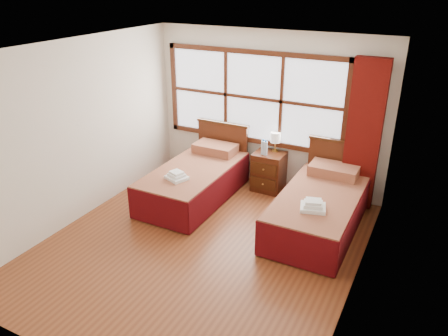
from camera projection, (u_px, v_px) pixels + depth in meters
The scene contains 15 objects.
floor at pixel (201, 245), 5.92m from camera, with size 4.50×4.50×0.00m, color brown.
ceiling at pixel (196, 49), 4.86m from camera, with size 4.50×4.50×0.00m, color white.
wall_back at pixel (267, 111), 7.22m from camera, with size 4.00×4.00×0.00m, color silver.
wall_left at pixel (78, 132), 6.23m from camera, with size 4.50×4.50×0.00m, color silver.
wall_right at pixel (364, 190), 4.55m from camera, with size 4.50×4.50×0.00m, color silver.
window at pixel (253, 98), 7.21m from camera, with size 3.16×0.06×1.56m.
curtain at pixel (364, 136), 6.49m from camera, with size 0.50×0.16×2.30m, color #580C08.
bed_left at pixel (196, 180), 7.09m from camera, with size 1.05×2.07×1.02m.
bed_right at pixel (320, 208), 6.23m from camera, with size 1.06×2.08×1.03m.
nightstand at pixel (269, 172), 7.33m from camera, with size 0.50×0.49×0.66m.
towels_left at pixel (177, 176), 6.55m from camera, with size 0.37×0.35×0.12m.
towels_right at pixel (313, 206), 5.68m from camera, with size 0.39×0.36×0.14m.
lamp at pixel (276, 138), 7.20m from camera, with size 0.17×0.17×0.33m.
bottle_near at pixel (263, 147), 7.12m from camera, with size 0.07×0.07×0.26m.
bottle_far at pixel (265, 148), 7.09m from camera, with size 0.07×0.07×0.26m.
Camera 1 is at (2.56, -4.29, 3.36)m, focal length 35.00 mm.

